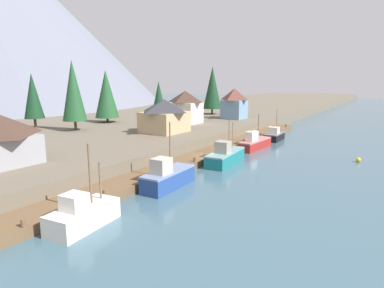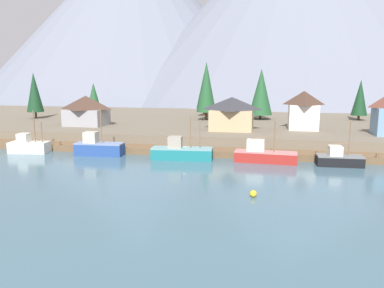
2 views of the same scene
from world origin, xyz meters
TOP-DOWN VIEW (x-y plane):
  - ground_plane at (0.00, 20.00)m, footprint 400.00×400.00m
  - dock at (0.00, 1.99)m, footprint 80.00×4.00m
  - shoreline_bank at (0.00, 32.00)m, footprint 400.00×56.00m
  - fishing_boat_white at (-24.23, -1.83)m, footprint 6.37×3.35m
  - fishing_boat_blue at (-12.40, -1.54)m, footprint 7.50×2.81m
  - fishing_boat_teal at (0.82, -1.90)m, footprint 9.08×3.49m
  - fishing_boat_red at (12.78, -1.48)m, footprint 8.72×2.74m
  - fishing_boat_black at (22.76, -1.54)m, footprint 6.13×2.81m
  - house_blue at (32.82, 12.13)m, footprint 5.47×5.23m
  - house_white at (19.33, 17.33)m, footprint 5.38×6.43m
  - house_tan at (6.62, 13.32)m, footprint 7.86×6.77m
  - conifer_near_left at (11.18, 32.75)m, footprint 5.21×5.21m
  - conifer_mid_left at (32.72, 35.18)m, footprint 3.45×3.45m
  - conifer_mid_right at (-2.80, 37.93)m, footprint 3.73×3.73m
  - conifer_back_left at (-0.65, 28.60)m, footprint 4.37×4.37m
  - conifer_back_right at (39.47, 21.97)m, footprint 4.94×4.94m
  - channel_buoy at (12.04, -17.87)m, footprint 0.70×0.70m

SIDE VIEW (x-z plane):
  - ground_plane at x=0.00m, z-range -1.00..0.00m
  - channel_buoy at x=12.04m, z-range 0.00..0.70m
  - dock at x=0.00m, z-range -0.30..1.30m
  - fishing_boat_black at x=22.76m, z-range -2.07..3.97m
  - fishing_boat_red at x=12.78m, z-range -1.92..4.01m
  - fishing_boat_white at x=-24.23m, z-range -2.30..4.46m
  - fishing_boat_teal at x=0.82m, z-range -2.08..4.27m
  - fishing_boat_blue at x=-12.40m, z-range -2.42..4.88m
  - shoreline_bank at x=0.00m, z-range 0.00..2.50m
  - house_tan at x=6.62m, z-range 2.57..8.51m
  - house_white at x=19.33m, z-range 2.58..9.57m
  - house_blue at x=32.82m, z-range 2.58..9.87m
  - conifer_mid_left at x=32.72m, z-range 3.04..11.97m
  - conifer_near_left at x=11.18m, z-range 3.03..14.43m
  - conifer_mid_right at x=-2.80m, z-range 3.43..14.03m
  - conifer_back_right at x=39.47m, z-range 3.26..16.11m
  - conifer_back_left at x=-0.65m, z-range 3.41..16.27m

